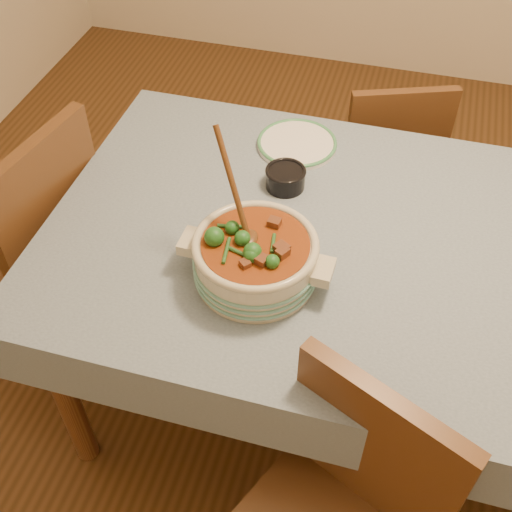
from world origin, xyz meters
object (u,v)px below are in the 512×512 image
Objects in this scene: chair_far at (385,156)px; chair_left at (34,238)px; white_plate at (297,143)px; stew_casserole at (255,256)px; dining_table at (353,266)px; condiment_bowl at (285,177)px.

chair_left is at bearing 18.13° from chair_far.
chair_left is (-0.76, -0.40, -0.24)m from white_plate.
white_plate is (-0.02, 0.56, -0.07)m from stew_casserole.
dining_table is 0.34m from stew_casserole.
condiment_bowl is 0.83m from chair_left.
condiment_bowl is at bearing -87.02° from white_plate.
chair_left is at bearing 168.23° from stew_casserole.
white_plate is 0.41× the size of chair_far.
chair_far is 1.32m from chair_left.
condiment_bowl is 0.76m from chair_far.
condiment_bowl is at bearing 91.86° from stew_casserole.
white_plate is 0.20m from condiment_bowl.
stew_casserole is 0.49× the size of chair_far.
condiment_bowl is (0.01, -0.20, 0.02)m from white_plate.
white_plate is at bearing 124.07° from dining_table.
chair_far is at bearing 88.98° from dining_table.
white_plate reaches higher than dining_table.
chair_far is (0.25, 0.63, -0.34)m from condiment_bowl.
dining_table is at bearing -35.84° from condiment_bowl.
chair_far is at bearing 138.76° from chair_left.
chair_far is (0.01, 0.80, -0.21)m from dining_table.
dining_table is 4.32× the size of stew_casserole.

